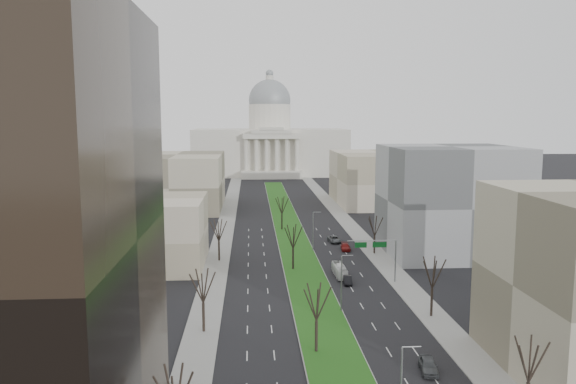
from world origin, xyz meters
name	(u,v)px	position (x,y,z in m)	size (l,w,h in m)	color
ground	(289,230)	(0.00, 120.00, 0.00)	(600.00, 600.00, 0.00)	black
median	(289,230)	(0.00, 118.99, 0.10)	(8.00, 222.03, 0.20)	#999993
sidewalk_left	(220,253)	(-17.50, 95.00, 0.07)	(5.00, 330.00, 0.15)	gray
sidewalk_right	(373,250)	(17.50, 95.00, 0.07)	(5.00, 330.00, 0.15)	gray
capitol	(270,144)	(0.00, 269.59, 16.31)	(80.00, 46.00, 55.00)	beige
building_beige_left	(140,233)	(-33.00, 85.00, 7.00)	(26.00, 22.00, 14.00)	tan
building_grey_right	(449,200)	(34.00, 92.00, 12.00)	(28.00, 26.00, 24.00)	#5D5F61
building_far_left	(177,181)	(-35.00, 160.00, 9.00)	(30.00, 40.00, 18.00)	#79725D
building_far_right	(379,178)	(35.00, 165.00, 9.00)	(30.00, 40.00, 18.00)	tan
tree_left_mid	(203,285)	(-17.20, 48.00, 7.00)	(5.40, 5.40, 9.72)	black
tree_left_far	(219,229)	(-17.20, 88.00, 6.84)	(5.28, 5.28, 9.50)	black
tree_right_near	(530,358)	(17.20, 22.00, 6.69)	(5.16, 5.16, 9.29)	black
tree_right_mid	(433,271)	(17.20, 52.00, 7.16)	(5.52, 5.52, 9.94)	black
tree_right_far	(375,225)	(17.20, 92.00, 6.53)	(5.04, 5.04, 9.07)	black
tree_median_a	(317,301)	(-2.00, 40.00, 7.00)	(5.40, 5.40, 9.72)	black
tree_median_b	(293,236)	(-2.00, 80.00, 7.00)	(5.40, 5.40, 9.72)	black
tree_median_c	(282,205)	(-2.00, 120.00, 7.00)	(5.40, 5.40, 9.72)	black
streetlamp_median_b	(342,282)	(3.76, 55.00, 4.81)	(1.90, 0.20, 9.16)	gray
streetlamp_median_c	(313,231)	(3.76, 95.00, 4.81)	(1.90, 0.20, 9.16)	gray
mast_arm_signs	(381,251)	(13.49, 70.03, 6.11)	(9.12, 0.24, 8.09)	gray
car_grey_near	(428,365)	(10.82, 33.54, 0.83)	(1.97, 4.89, 1.67)	#414548
car_black	(348,280)	(7.29, 69.77, 0.69)	(1.47, 4.21, 1.39)	black
car_red	(346,247)	(11.34, 95.84, 0.73)	(2.05, 5.04, 1.46)	maroon
car_grey_far	(334,239)	(9.93, 103.97, 0.77)	(2.55, 5.52, 1.53)	#4A4D51
box_van	(340,270)	(6.63, 74.90, 1.13)	(1.89, 8.08, 2.25)	white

